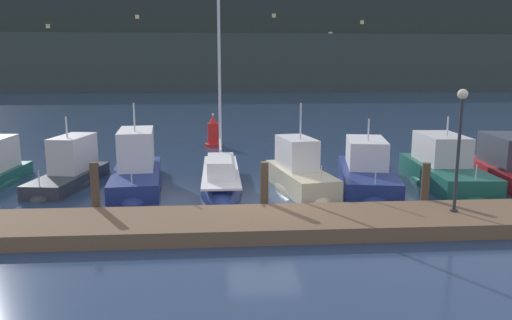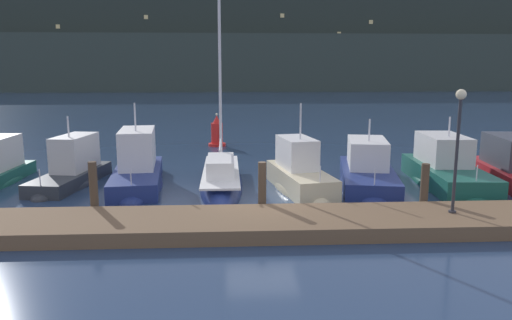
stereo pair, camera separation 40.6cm
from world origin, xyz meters
name	(u,v)px [view 1 (the left image)]	position (x,y,z in m)	size (l,w,h in m)	color
ground_plane	(264,213)	(0.00, 0.00, 0.00)	(400.00, 400.00, 0.00)	navy
dock	(269,223)	(0.00, -1.85, 0.23)	(28.86, 2.80, 0.45)	brown
mooring_pile_1	(95,191)	(-5.63, -0.20, 0.95)	(0.28, 0.28, 1.91)	#4C3D2D
mooring_pile_2	(264,189)	(0.00, -0.20, 0.92)	(0.28, 0.28, 1.83)	#4C3D2D
mooring_pile_3	(425,187)	(5.63, -0.20, 0.86)	(0.28, 0.28, 1.72)	#4C3D2D
motorboat_berth_2	(70,177)	(-7.89, 4.75, 0.36)	(2.62, 5.94, 3.50)	#2D3338
motorboat_berth_3	(137,176)	(-5.03, 4.46, 0.39)	(2.75, 6.94, 4.19)	navy
sailboat_berth_4	(221,183)	(-1.46, 4.05, 0.14)	(1.80, 7.92, 11.98)	navy
motorboat_berth_5	(300,181)	(1.78, 3.16, 0.35)	(2.67, 5.53, 4.24)	beige
motorboat_berth_6	(367,178)	(4.78, 3.83, 0.29)	(3.56, 7.08, 3.53)	navy
motorboat_berth_7	(444,176)	(8.17, 3.73, 0.37)	(2.84, 6.93, 3.53)	#195647
channel_buoy	(213,134)	(-1.86, 14.95, 0.79)	(1.10, 1.10, 2.09)	red
dock_lamppost	(460,130)	(5.93, -1.79, 3.05)	(0.32, 0.32, 3.88)	#2D2D33
hillside_backdrop	(235,43)	(2.29, 95.23, 10.02)	(240.00, 23.00, 21.75)	#28332D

